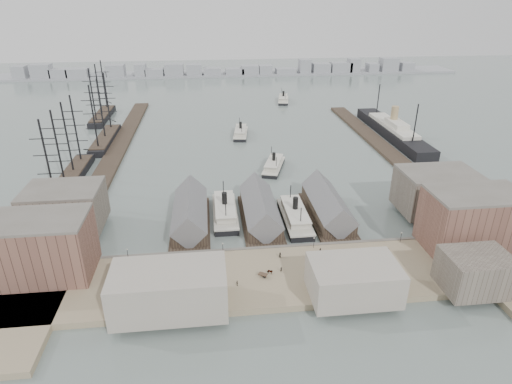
{
  "coord_description": "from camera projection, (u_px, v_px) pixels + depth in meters",
  "views": [
    {
      "loc": [
        -17.67,
        -124.6,
        78.72
      ],
      "look_at": [
        0.0,
        30.0,
        6.0
      ],
      "focal_mm": 30.0,
      "sensor_mm": 36.0,
      "label": 1
    }
  ],
  "objects": [
    {
      "name": "ocean_steamer",
      "position": [
        392.0,
        130.0,
        256.46
      ],
      "size": [
        12.48,
        91.18,
        18.24
      ],
      "color": "black",
      "rests_on": "ground"
    },
    {
      "name": "pedestrian_4",
      "position": [
        280.0,
        255.0,
        136.18
      ],
      "size": [
        1.02,
        0.86,
        1.79
      ],
      "primitive_type": "imported",
      "rotation": [
        0.0,
        0.0,
        0.39
      ],
      "color": "black",
      "rests_on": "quay"
    },
    {
      "name": "horse_cart_center",
      "position": [
        268.0,
        273.0,
        127.65
      ],
      "size": [
        4.81,
        3.36,
        1.58
      ],
      "rotation": [
        0.0,
        0.0,
        1.07
      ],
      "color": "black",
      "rests_on": "quay"
    },
    {
      "name": "pedestrian_1",
      "position": [
        114.0,
        287.0,
        121.29
      ],
      "size": [
        0.92,
        1.02,
        1.71
      ],
      "primitive_type": "imported",
      "rotation": [
        0.0,
        0.0,
        4.32
      ],
      "color": "black",
      "rests_on": "quay"
    },
    {
      "name": "street_bldg_center",
      "position": [
        354.0,
        280.0,
        117.59
      ],
      "size": [
        24.0,
        16.0,
        10.0
      ],
      "primitive_type": "cube",
      "color": "gray",
      "rests_on": "quay"
    },
    {
      "name": "ferry_shed_east",
      "position": [
        327.0,
        206.0,
        163.2
      ],
      "size": [
        14.0,
        42.0,
        12.6
      ],
      "color": "#2D231C",
      "rests_on": "ground"
    },
    {
      "name": "ferry_shed_center",
      "position": [
        260.0,
        210.0,
        160.53
      ],
      "size": [
        14.0,
        42.0,
        12.6
      ],
      "color": "#2D231C",
      "rests_on": "ground"
    },
    {
      "name": "warehouse_west_back",
      "position": [
        65.0,
        208.0,
        152.49
      ],
      "size": [
        26.0,
        20.0,
        14.0
      ],
      "primitive_type": "cube",
      "color": "#60564C",
      "rests_on": "west_land"
    },
    {
      "name": "warehouse_east_back",
      "position": [
        436.0,
        192.0,
        163.77
      ],
      "size": [
        28.0,
        20.0,
        15.0
      ],
      "primitive_type": "cube",
      "color": "#60564C",
      "rests_on": "east_land"
    },
    {
      "name": "ferry_open_mid",
      "position": [
        241.0,
        132.0,
        258.1
      ],
      "size": [
        10.88,
        26.27,
        9.1
      ],
      "rotation": [
        0.0,
        0.0,
        -0.13
      ],
      "color": "black",
      "rests_on": "ground"
    },
    {
      "name": "warehouse_west_front",
      "position": [
        34.0,
        248.0,
        124.64
      ],
      "size": [
        32.0,
        18.0,
        18.0
      ],
      "primitive_type": "cube",
      "color": "brown",
      "rests_on": "west_land"
    },
    {
      "name": "ferry_docked_west",
      "position": [
        225.0,
        211.0,
        164.56
      ],
      "size": [
        9.07,
        30.23,
        10.8
      ],
      "color": "black",
      "rests_on": "ground"
    },
    {
      "name": "pedestrian_0",
      "position": [
        120.0,
        265.0,
        131.08
      ],
      "size": [
        0.74,
        0.77,
        1.71
      ],
      "primitive_type": "imported",
      "rotation": [
        0.0,
        0.0,
        5.37
      ],
      "color": "black",
      "rests_on": "quay"
    },
    {
      "name": "sailing_ship_mid",
      "position": [
        106.0,
        138.0,
        245.76
      ],
      "size": [
        8.89,
        51.38,
        36.56
      ],
      "color": "black",
      "rests_on": "ground"
    },
    {
      "name": "horse_cart_right",
      "position": [
        324.0,
        277.0,
        125.57
      ],
      "size": [
        4.71,
        1.97,
        1.61
      ],
      "rotation": [
        0.0,
        0.0,
        1.48
      ],
      "color": "black",
      "rests_on": "quay"
    },
    {
      "name": "lamp_post_far_e",
      "position": [
        401.0,
        235.0,
        143.63
      ],
      "size": [
        0.44,
        0.44,
        3.92
      ],
      "color": "black",
      "rests_on": "quay"
    },
    {
      "name": "ferry_shed_west",
      "position": [
        190.0,
        214.0,
        157.85
      ],
      "size": [
        14.0,
        42.0,
        12.6
      ],
      "color": "#2D231C",
      "rests_on": "ground"
    },
    {
      "name": "seawall",
      "position": [
        268.0,
        250.0,
        142.13
      ],
      "size": [
        180.0,
        1.2,
        2.3
      ],
      "primitive_type": "cube",
      "color": "#59544C",
      "rests_on": "ground"
    },
    {
      "name": "sailing_ship_far",
      "position": [
        102.0,
        115.0,
        292.37
      ],
      "size": [
        8.9,
        49.47,
        36.61
      ],
      "color": "black",
      "rests_on": "ground"
    },
    {
      "name": "pedestrian_7",
      "position": [
        356.0,
        275.0,
        126.41
      ],
      "size": [
        1.01,
        1.28,
        1.74
      ],
      "primitive_type": "imported",
      "rotation": [
        0.0,
        0.0,
        4.34
      ],
      "color": "black",
      "rests_on": "quay"
    },
    {
      "name": "pedestrian_3",
      "position": [
        237.0,
        283.0,
        122.95
      ],
      "size": [
        0.68,
        1.07,
        1.69
      ],
      "primitive_type": "imported",
      "rotation": [
        0.0,
        0.0,
        1.86
      ],
      "color": "black",
      "rests_on": "quay"
    },
    {
      "name": "ferry_open_near",
      "position": [
        274.0,
        165.0,
        209.13
      ],
      "size": [
        15.14,
        26.45,
        9.05
      ],
      "rotation": [
        0.0,
        0.0,
        -0.32
      ],
      "color": "black",
      "rests_on": "ground"
    },
    {
      "name": "ferry_open_far",
      "position": [
        283.0,
        99.0,
        337.99
      ],
      "size": [
        12.2,
        26.53,
        9.13
      ],
      "rotation": [
        0.0,
        0.0,
        -0.18
      ],
      "color": "black",
      "rests_on": "ground"
    },
    {
      "name": "pedestrian_2",
      "position": [
        190.0,
        263.0,
        132.13
      ],
      "size": [
        1.18,
        1.14,
        1.62
      ],
      "primitive_type": "imported",
      "rotation": [
        0.0,
        0.0,
        3.86
      ],
      "color": "black",
      "rests_on": "quay"
    },
    {
      "name": "pedestrian_5",
      "position": [
        281.0,
        269.0,
        129.03
      ],
      "size": [
        0.67,
        0.5,
        1.79
      ],
      "primitive_type": "imported",
      "rotation": [
        0.0,
        0.0,
        3.11
      ],
      "color": "black",
      "rests_on": "quay"
    },
    {
      "name": "tram",
      "position": [
        444.0,
        245.0,
        139.31
      ],
      "size": [
        3.16,
        10.79,
        3.8
      ],
      "rotation": [
        0.0,
        0.0,
        -0.04
      ],
      "color": "black",
      "rests_on": "quay"
    },
    {
      "name": "far_shore",
      "position": [
        221.0,
        72.0,
        446.19
      ],
      "size": [
        500.0,
        40.0,
        15.72
      ],
      "color": "gray",
      "rests_on": "ground"
    },
    {
      "name": "horse_cart_left",
      "position": [
        160.0,
        265.0,
        131.39
      ],
      "size": [
        4.89,
        3.05,
        1.73
      ],
      "rotation": [
        0.0,
        0.0,
        1.2
      ],
      "color": "black",
      "rests_on": "quay"
    },
    {
      "name": "warehouse_east_front",
      "position": [
        473.0,
        221.0,
        138.42
      ],
      "size": [
        30.0,
        18.0,
        19.0
      ],
      "primitive_type": "cube",
      "color": "brown",
      "rests_on": "east_land"
    },
    {
      "name": "lamp_post_near_e",
      "position": [
        314.0,
        241.0,
        140.55
      ],
      "size": [
        0.44,
        0.44,
        3.92
      ],
      "color": "black",
      "rests_on": "quay"
    },
    {
      "name": "ground",
      "position": [
        266.0,
        244.0,
        147.3
      ],
      "size": [
        900.0,
        900.0,
        0.0
      ],
      "primitive_type": "plane",
      "color": "#586561",
      "rests_on": "ground"
    },
    {
      "name": "ferry_docked_east",
      "position": [
        295.0,
        216.0,
        160.81
      ],
      "size": [
        9.05,
        30.17,
        10.78
      ],
      "color": "black",
      "rests_on": "ground"
    },
    {
      "name": "lamp_post_far_w",
      "position": [
        127.0,
        252.0,
        134.38
      ],
      "size": [
        0.44,
        0.44,
        3.92
      ],
      "color": "black",
      "rests_on": "quay"
    },
    {
      "name": "pedestrian_6",
      "position": [
        320.0,
        250.0,
        138.5
      ],
      "size": [
        1.04,
        1.09,
        1.77
      ],
      "primitive_type": "imported",
      "rotation": [
        0.0,
        0.0,
        2.16
      ],
      "color": "black",
      "rests_on": "quay"
    },
    {
      "name": "street_bldg_east",
      "position": [
        476.0,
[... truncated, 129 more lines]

